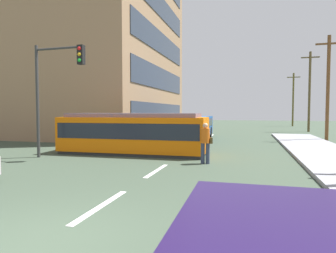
{
  "coord_description": "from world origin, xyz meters",
  "views": [
    {
      "loc": [
        3.17,
        -3.68,
        2.12
      ],
      "look_at": [
        -0.65,
        9.81,
        1.4
      ],
      "focal_mm": 30.6,
      "sensor_mm": 36.0,
      "label": 1
    }
  ],
  "objects_px": {
    "traffic_light_mast": "(55,79)",
    "utility_pole_far": "(310,90)",
    "city_bus": "(192,126)",
    "pedestrian_crossing": "(205,141)",
    "parked_sedan_far": "(144,129)",
    "streetcar_tram": "(134,133)",
    "utility_pole_distant": "(293,99)",
    "parked_sedan_mid": "(118,134)",
    "utility_pole_mid": "(328,86)"
  },
  "relations": [
    {
      "from": "streetcar_tram",
      "to": "utility_pole_far",
      "type": "distance_m",
      "value": 23.19
    },
    {
      "from": "parked_sedan_far",
      "to": "utility_pole_mid",
      "type": "height_order",
      "value": "utility_pole_mid"
    },
    {
      "from": "city_bus",
      "to": "parked_sedan_mid",
      "type": "bearing_deg",
      "value": -135.65
    },
    {
      "from": "city_bus",
      "to": "parked_sedan_far",
      "type": "xyz_separation_m",
      "value": [
        -4.55,
        1.67,
        -0.39
      ]
    },
    {
      "from": "utility_pole_mid",
      "to": "pedestrian_crossing",
      "type": "bearing_deg",
      "value": -121.63
    },
    {
      "from": "streetcar_tram",
      "to": "parked_sedan_far",
      "type": "xyz_separation_m",
      "value": [
        -3.11,
        9.79,
        -0.44
      ]
    },
    {
      "from": "city_bus",
      "to": "utility_pole_far",
      "type": "xyz_separation_m",
      "value": [
        10.33,
        11.57,
        3.38
      ]
    },
    {
      "from": "utility_pole_distant",
      "to": "pedestrian_crossing",
      "type": "bearing_deg",
      "value": -103.14
    },
    {
      "from": "parked_sedan_mid",
      "to": "utility_pole_distant",
      "type": "distance_m",
      "value": 31.64
    },
    {
      "from": "parked_sedan_mid",
      "to": "traffic_light_mast",
      "type": "relative_size",
      "value": 0.86
    },
    {
      "from": "pedestrian_crossing",
      "to": "utility_pole_distant",
      "type": "bearing_deg",
      "value": 76.86
    },
    {
      "from": "traffic_light_mast",
      "to": "utility_pole_far",
      "type": "distance_m",
      "value": 26.5
    },
    {
      "from": "streetcar_tram",
      "to": "parked_sedan_mid",
      "type": "xyz_separation_m",
      "value": [
        -2.82,
        3.96,
        -0.44
      ]
    },
    {
      "from": "streetcar_tram",
      "to": "pedestrian_crossing",
      "type": "distance_m",
      "value": 4.42
    },
    {
      "from": "city_bus",
      "to": "utility_pole_distant",
      "type": "height_order",
      "value": "utility_pole_distant"
    },
    {
      "from": "utility_pole_distant",
      "to": "parked_sedan_mid",
      "type": "bearing_deg",
      "value": -117.78
    },
    {
      "from": "utility_pole_distant",
      "to": "utility_pole_mid",
      "type": "bearing_deg",
      "value": -91.81
    },
    {
      "from": "streetcar_tram",
      "to": "traffic_light_mast",
      "type": "bearing_deg",
      "value": -139.3
    },
    {
      "from": "utility_pole_far",
      "to": "utility_pole_distant",
      "type": "xyz_separation_m",
      "value": [
        0.07,
        12.1,
        -0.34
      ]
    },
    {
      "from": "traffic_light_mast",
      "to": "utility_pole_far",
      "type": "height_order",
      "value": "utility_pole_far"
    },
    {
      "from": "utility_pole_mid",
      "to": "utility_pole_distant",
      "type": "xyz_separation_m",
      "value": [
        0.7,
        22.09,
        0.07
      ]
    },
    {
      "from": "parked_sedan_far",
      "to": "traffic_light_mast",
      "type": "distance_m",
      "value": 12.57
    },
    {
      "from": "traffic_light_mast",
      "to": "streetcar_tram",
      "type": "bearing_deg",
      "value": 40.7
    },
    {
      "from": "parked_sedan_mid",
      "to": "traffic_light_mast",
      "type": "distance_m",
      "value": 7.03
    },
    {
      "from": "city_bus",
      "to": "utility_pole_far",
      "type": "relative_size",
      "value": 0.71
    },
    {
      "from": "streetcar_tram",
      "to": "pedestrian_crossing",
      "type": "relative_size",
      "value": 4.48
    },
    {
      "from": "pedestrian_crossing",
      "to": "traffic_light_mast",
      "type": "height_order",
      "value": "traffic_light_mast"
    },
    {
      "from": "parked_sedan_far",
      "to": "traffic_light_mast",
      "type": "height_order",
      "value": "traffic_light_mast"
    },
    {
      "from": "city_bus",
      "to": "parked_sedan_far",
      "type": "relative_size",
      "value": 1.34
    },
    {
      "from": "utility_pole_mid",
      "to": "streetcar_tram",
      "type": "bearing_deg",
      "value": -138.95
    },
    {
      "from": "city_bus",
      "to": "traffic_light_mast",
      "type": "xyz_separation_m",
      "value": [
        -4.25,
        -10.54,
        2.57
      ]
    },
    {
      "from": "utility_pole_mid",
      "to": "utility_pole_far",
      "type": "height_order",
      "value": "utility_pole_far"
    },
    {
      "from": "pedestrian_crossing",
      "to": "streetcar_tram",
      "type": "bearing_deg",
      "value": 153.67
    },
    {
      "from": "parked_sedan_mid",
      "to": "traffic_light_mast",
      "type": "height_order",
      "value": "traffic_light_mast"
    },
    {
      "from": "streetcar_tram",
      "to": "city_bus",
      "type": "distance_m",
      "value": 8.25
    },
    {
      "from": "streetcar_tram",
      "to": "utility_pole_distant",
      "type": "relative_size",
      "value": 0.96
    },
    {
      "from": "streetcar_tram",
      "to": "utility_pole_distant",
      "type": "height_order",
      "value": "utility_pole_distant"
    },
    {
      "from": "city_bus",
      "to": "streetcar_tram",
      "type": "bearing_deg",
      "value": -100.06
    },
    {
      "from": "streetcar_tram",
      "to": "utility_pole_far",
      "type": "xyz_separation_m",
      "value": [
        11.77,
        19.7,
        3.34
      ]
    },
    {
      "from": "streetcar_tram",
      "to": "parked_sedan_far",
      "type": "distance_m",
      "value": 10.28
    },
    {
      "from": "city_bus",
      "to": "parked_sedan_mid",
      "type": "height_order",
      "value": "city_bus"
    },
    {
      "from": "city_bus",
      "to": "pedestrian_crossing",
      "type": "distance_m",
      "value": 10.39
    },
    {
      "from": "city_bus",
      "to": "utility_pole_far",
      "type": "bearing_deg",
      "value": 48.25
    },
    {
      "from": "streetcar_tram",
      "to": "utility_pole_mid",
      "type": "distance_m",
      "value": 15.07
    },
    {
      "from": "city_bus",
      "to": "traffic_light_mast",
      "type": "relative_size",
      "value": 1.16
    },
    {
      "from": "parked_sedan_mid",
      "to": "utility_pole_distant",
      "type": "relative_size",
      "value": 0.57
    },
    {
      "from": "streetcar_tram",
      "to": "utility_pole_far",
      "type": "bearing_deg",
      "value": 59.14
    },
    {
      "from": "parked_sedan_mid",
      "to": "utility_pole_distant",
      "type": "bearing_deg",
      "value": 62.22
    },
    {
      "from": "pedestrian_crossing",
      "to": "parked_sedan_mid",
      "type": "xyz_separation_m",
      "value": [
        -6.78,
        5.92,
        -0.32
      ]
    },
    {
      "from": "parked_sedan_far",
      "to": "parked_sedan_mid",
      "type": "bearing_deg",
      "value": -87.16
    }
  ]
}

